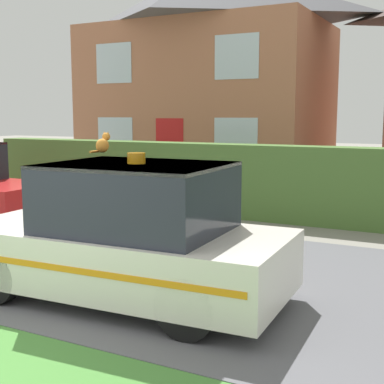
% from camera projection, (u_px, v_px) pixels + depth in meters
% --- Properties ---
extents(road_strip, '(28.00, 5.24, 0.01)m').
position_uv_depth(road_strip, '(161.00, 268.00, 7.76)').
color(road_strip, '#5B5B60').
rests_on(road_strip, ground).
extents(garden_hedge, '(14.91, 0.65, 1.59)m').
position_uv_depth(garden_hedge, '(273.00, 183.00, 11.23)').
color(garden_hedge, '#4C7233').
rests_on(garden_hedge, ground).
extents(police_car, '(4.07, 1.95, 1.77)m').
position_uv_depth(police_car, '(127.00, 236.00, 6.37)').
color(police_car, black).
rests_on(police_car, road_strip).
extents(cat, '(0.15, 0.27, 0.24)m').
position_uv_depth(cat, '(103.00, 144.00, 6.19)').
color(cat, orange).
rests_on(cat, police_car).
extents(house_left, '(8.41, 5.59, 7.42)m').
position_uv_depth(house_left, '(209.00, 70.00, 19.03)').
color(house_left, '#A86B4C').
rests_on(house_left, ground).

